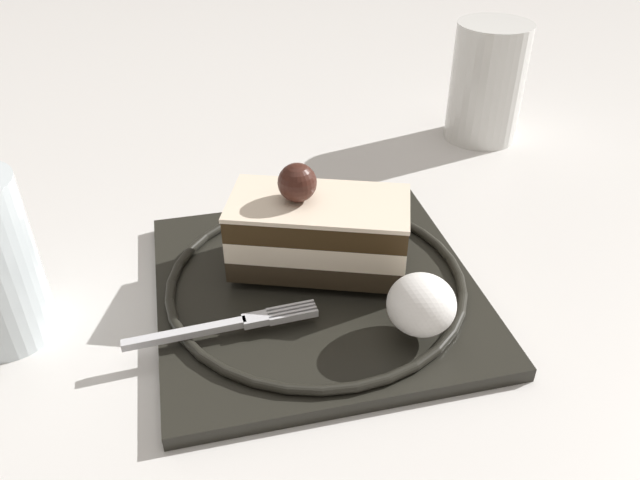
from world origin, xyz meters
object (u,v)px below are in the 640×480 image
(dessert_plate, at_px, (320,285))
(cake_slice, at_px, (318,230))
(whipped_cream_dollop, at_px, (421,305))
(fork, at_px, (228,325))
(drink_glass_far, at_px, (486,89))

(dessert_plate, bearing_deg, cake_slice, 77.04)
(whipped_cream_dollop, bearing_deg, dessert_plate, 121.43)
(whipped_cream_dollop, height_order, fork, whipped_cream_dollop)
(fork, xyz_separation_m, drink_glass_far, (0.31, 0.22, 0.03))
(cake_slice, distance_m, whipped_cream_dollop, 0.09)
(drink_glass_far, bearing_deg, dessert_plate, -140.96)
(cake_slice, distance_m, fork, 0.09)
(whipped_cream_dollop, bearing_deg, cake_slice, 114.59)
(dessert_plate, relative_size, drink_glass_far, 2.03)
(dessert_plate, bearing_deg, whipped_cream_dollop, -58.57)
(cake_slice, xyz_separation_m, fork, (-0.07, -0.05, -0.02))
(cake_slice, height_order, fork, cake_slice)
(fork, bearing_deg, drink_glass_far, 36.14)
(whipped_cream_dollop, xyz_separation_m, drink_glass_far, (0.20, 0.26, 0.02))
(dessert_plate, xyz_separation_m, drink_glass_far, (0.24, 0.19, 0.04))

